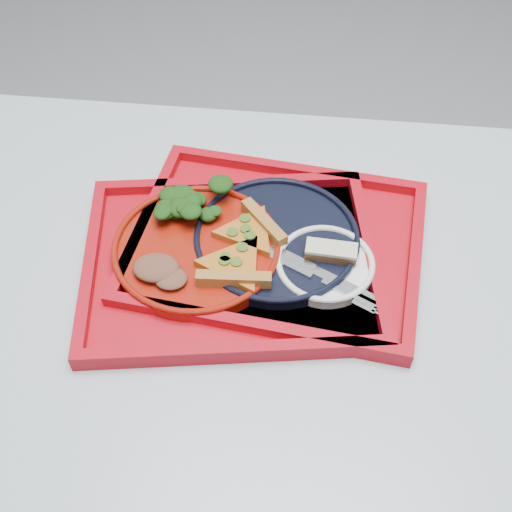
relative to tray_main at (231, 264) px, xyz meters
name	(u,v)px	position (x,y,z in m)	size (l,w,h in m)	color
ground	(302,467)	(0.15, -0.01, -0.76)	(10.00, 10.00, 0.00)	gray
table	(325,306)	(0.15, -0.01, -0.08)	(1.60, 0.80, 0.75)	#B2BEC8
tray_main	(231,264)	(0.00, 0.00, 0.00)	(0.45, 0.35, 0.01)	#AB0915
tray_far	(276,246)	(0.07, 0.04, 0.00)	(0.45, 0.35, 0.01)	#AB0915
dinner_plate	(197,250)	(-0.05, 0.01, 0.02)	(0.26, 0.26, 0.02)	maroon
side_plate	(325,267)	(0.14, 0.00, 0.01)	(0.15, 0.15, 0.01)	white
navy_plate	(277,240)	(0.07, 0.04, 0.01)	(0.26, 0.26, 0.02)	black
pizza_slice_a	(235,263)	(0.01, -0.02, 0.03)	(0.13, 0.11, 0.02)	#C58820
pizza_slice_b	(249,230)	(0.02, 0.04, 0.03)	(0.12, 0.10, 0.02)	#C58820
salad_heap	(192,202)	(-0.07, 0.08, 0.05)	(0.10, 0.09, 0.05)	black
meat_portion	(156,268)	(-0.11, -0.05, 0.03)	(0.07, 0.06, 0.02)	brown
dessert_bar	(331,252)	(0.15, 0.02, 0.03)	(0.08, 0.04, 0.02)	#4F2C1A
knife	(323,273)	(0.14, -0.02, 0.02)	(0.18, 0.02, 0.01)	silver
fork	(321,280)	(0.14, -0.04, 0.02)	(0.18, 0.02, 0.01)	silver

